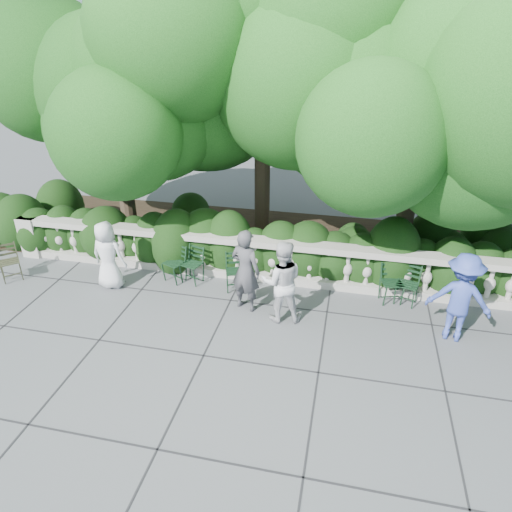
% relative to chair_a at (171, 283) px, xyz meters
% --- Properties ---
extents(ground, '(90.00, 90.00, 0.00)m').
position_rel_chair_a_xyz_m(ground, '(1.98, -1.20, 0.00)').
color(ground, '#4B4D52').
rests_on(ground, ground).
extents(balustrade, '(12.00, 0.44, 1.00)m').
position_rel_chair_a_xyz_m(balustrade, '(1.98, 0.60, 0.49)').
color(balustrade, '#9E998E').
rests_on(balustrade, ground).
extents(shrub_hedge, '(15.00, 2.60, 1.70)m').
position_rel_chair_a_xyz_m(shrub_hedge, '(1.98, 1.80, 0.00)').
color(shrub_hedge, black).
rests_on(shrub_hedge, ground).
extents(tree_canopy, '(15.04, 6.52, 6.78)m').
position_rel_chair_a_xyz_m(tree_canopy, '(2.66, 2.00, 3.96)').
color(tree_canopy, '#3F3023').
rests_on(tree_canopy, ground).
extents(chair_a, '(0.60, 0.62, 0.84)m').
position_rel_chair_a_xyz_m(chair_a, '(0.00, 0.00, 0.00)').
color(chair_a, black).
rests_on(chair_a, ground).
extents(chair_b, '(0.57, 0.59, 0.84)m').
position_rel_chair_a_xyz_m(chair_b, '(1.52, -0.08, 0.00)').
color(chair_b, black).
rests_on(chair_b, ground).
extents(chair_c, '(0.56, 0.59, 0.84)m').
position_rel_chair_a_xyz_m(chair_c, '(0.41, 0.02, 0.00)').
color(chair_c, black).
rests_on(chair_c, ground).
extents(chair_d, '(0.56, 0.59, 0.84)m').
position_rel_chair_a_xyz_m(chair_d, '(4.97, 0.14, 0.00)').
color(chair_d, black).
rests_on(chair_d, ground).
extents(chair_e, '(0.56, 0.59, 0.84)m').
position_rel_chair_a_xyz_m(chair_e, '(4.75, 0.14, 0.00)').
color(chair_e, black).
rests_on(chair_e, ground).
extents(chair_weathered, '(0.65, 0.65, 0.84)m').
position_rel_chair_a_xyz_m(chair_weathered, '(-3.43, -0.71, 0.00)').
color(chair_weathered, black).
rests_on(chair_weathered, ground).
extents(person_businessman, '(0.77, 0.54, 1.51)m').
position_rel_chair_a_xyz_m(person_businessman, '(-1.21, -0.38, 0.76)').
color(person_businessman, white).
rests_on(person_businessman, ground).
extents(person_woman_grey, '(0.73, 0.60, 1.72)m').
position_rel_chair_a_xyz_m(person_woman_grey, '(1.85, -0.57, 0.86)').
color(person_woman_grey, '#444349').
rests_on(person_woman_grey, ground).
extents(person_casual_man, '(0.92, 0.78, 1.66)m').
position_rel_chair_a_xyz_m(person_casual_man, '(2.60, -0.79, 0.83)').
color(person_casual_man, silver).
rests_on(person_casual_man, ground).
extents(person_older_blue, '(1.20, 0.83, 1.70)m').
position_rel_chair_a_xyz_m(person_older_blue, '(5.77, -0.69, 0.85)').
color(person_older_blue, '#374AA6').
rests_on(person_older_blue, ground).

